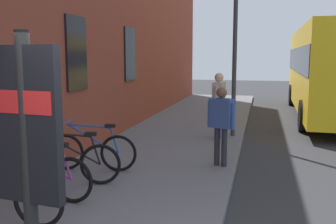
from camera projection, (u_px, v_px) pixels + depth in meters
name	position (u px, v px, depth m)	size (l,w,h in m)	color
ground	(285.00, 168.00, 8.16)	(60.00, 60.00, 0.00)	#2D2D30
sidewalk_pavement	(178.00, 139.00, 10.72)	(24.00, 3.50, 0.12)	slate
bicycle_beside_lamp	(3.00, 197.00, 5.09)	(0.48, 1.77, 0.97)	black
bicycle_far_end	(42.00, 175.00, 6.02)	(0.48, 1.77, 0.97)	black
bicycle_leaning_wall	(71.00, 163.00, 6.72)	(0.58, 1.74, 0.97)	black
bicycle_mid_rack	(92.00, 151.00, 7.53)	(0.48, 1.76, 0.97)	black
transit_info_sign	(28.00, 146.00, 2.70)	(0.15, 0.56, 2.40)	black
city_bus	(331.00, 67.00, 14.75)	(10.54, 2.79, 3.35)	yellow
pedestrian_by_facade	(219.00, 99.00, 10.31)	(0.67, 0.32, 1.78)	#334C8C
pedestrian_near_bus	(221.00, 118.00, 7.78)	(0.39, 0.58, 1.61)	#26262D
street_lamp	(235.00, 27.00, 10.51)	(0.28, 0.28, 5.05)	#333338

